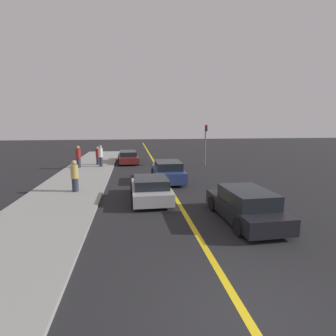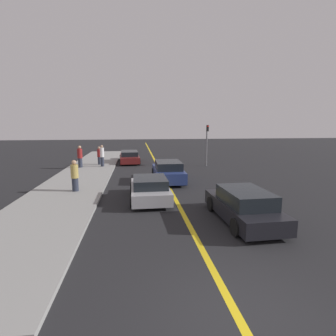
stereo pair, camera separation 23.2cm
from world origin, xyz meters
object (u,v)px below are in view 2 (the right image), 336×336
at_px(car_near_right_lane, 243,206).
at_px(car_far_distant, 168,172).
at_px(car_ahead_center, 150,189).
at_px(pedestrian_near_curb, 75,176).
at_px(car_parked_left_lot, 129,157).
at_px(pedestrian_mid_group, 80,157).
at_px(traffic_light, 207,141).
at_px(pedestrian_far_standing, 102,156).
at_px(pedestrian_by_sign, 99,156).

distance_m(car_near_right_lane, car_far_distant, 7.81).
xyz_separation_m(car_ahead_center, pedestrian_near_curb, (-4.00, 1.76, 0.41)).
bearing_deg(car_parked_left_lot, car_far_distant, -75.78).
height_order(car_parked_left_lot, pedestrian_mid_group, pedestrian_mid_group).
relative_size(car_far_distant, traffic_light, 1.16).
xyz_separation_m(car_near_right_lane, car_far_distant, (-2.03, 7.54, 0.03)).
bearing_deg(car_parked_left_lot, traffic_light, -26.04).
relative_size(car_near_right_lane, pedestrian_far_standing, 2.37).
relative_size(pedestrian_mid_group, pedestrian_far_standing, 1.00).
bearing_deg(pedestrian_far_standing, pedestrian_mid_group, -169.81).
relative_size(car_parked_left_lot, pedestrian_by_sign, 2.99).
xyz_separation_m(car_near_right_lane, traffic_light, (2.18, 13.42, 1.65)).
height_order(car_near_right_lane, traffic_light, traffic_light).
bearing_deg(pedestrian_near_curb, pedestrian_mid_group, 99.44).
bearing_deg(pedestrian_mid_group, pedestrian_near_curb, -80.56).
height_order(car_far_distant, pedestrian_by_sign, pedestrian_by_sign).
bearing_deg(pedestrian_by_sign, pedestrian_far_standing, -71.03).
distance_m(car_ahead_center, pedestrian_far_standing, 10.81).
xyz_separation_m(car_far_distant, car_parked_left_lot, (-2.73, 8.84, -0.09)).
xyz_separation_m(car_parked_left_lot, traffic_light, (6.94, -2.96, 1.71)).
relative_size(pedestrian_near_curb, pedestrian_far_standing, 0.94).
bearing_deg(pedestrian_by_sign, car_ahead_center, -70.81).
distance_m(car_parked_left_lot, pedestrian_by_sign, 3.17).
bearing_deg(car_near_right_lane, car_ahead_center, 133.93).
bearing_deg(car_ahead_center, traffic_light, 59.86).
xyz_separation_m(car_parked_left_lot, pedestrian_mid_group, (-4.06, -3.14, 0.48)).
bearing_deg(car_near_right_lane, pedestrian_by_sign, 114.83).
xyz_separation_m(car_near_right_lane, car_ahead_center, (-3.47, 3.37, -0.05)).
bearing_deg(car_near_right_lane, pedestrian_far_standing, 115.44).
bearing_deg(car_ahead_center, car_parked_left_lot, 94.88).
distance_m(car_far_distant, pedestrian_mid_group, 8.87).
height_order(car_ahead_center, traffic_light, traffic_light).
distance_m(car_far_distant, traffic_light, 7.41).
relative_size(car_near_right_lane, car_far_distant, 1.03).
height_order(pedestrian_mid_group, pedestrian_far_standing, same).
bearing_deg(pedestrian_near_curb, pedestrian_far_standing, 87.00).
height_order(car_far_distant, pedestrian_near_curb, pedestrian_near_curb).
bearing_deg(car_parked_left_lot, pedestrian_mid_group, -145.21).
relative_size(car_far_distant, pedestrian_mid_group, 2.32).
xyz_separation_m(car_ahead_center, car_parked_left_lot, (-1.29, 13.01, -0.01)).
bearing_deg(traffic_light, pedestrian_far_standing, 179.08).
distance_m(car_parked_left_lot, pedestrian_near_curb, 11.58).
bearing_deg(pedestrian_far_standing, car_near_right_lane, -62.61).
distance_m(car_ahead_center, traffic_light, 11.65).
distance_m(car_far_distant, car_parked_left_lot, 9.25).
bearing_deg(pedestrian_mid_group, car_parked_left_lot, 37.71).
bearing_deg(pedestrian_by_sign, pedestrian_near_curb, -90.34).
relative_size(car_far_distant, pedestrian_by_sign, 2.62).
xyz_separation_m(car_near_right_lane, car_parked_left_lot, (-4.76, 16.38, -0.06)).
xyz_separation_m(pedestrian_far_standing, traffic_light, (9.21, -0.15, 1.22)).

